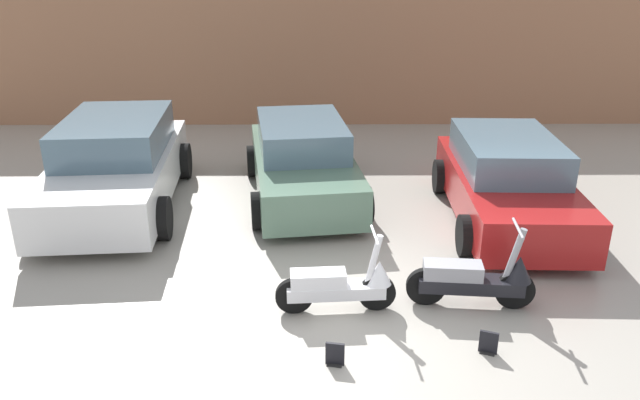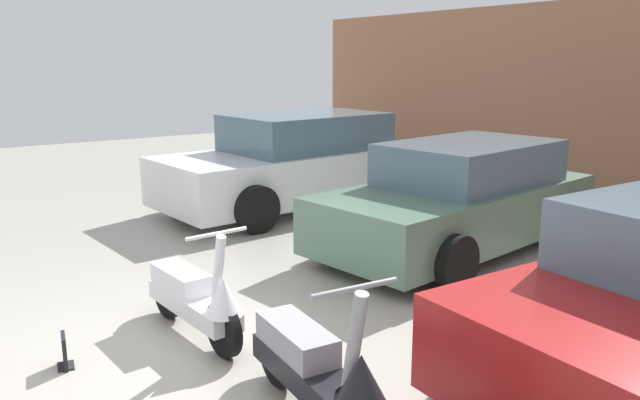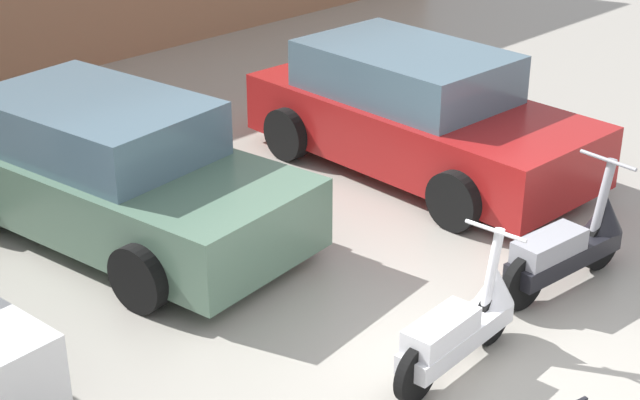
# 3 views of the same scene
# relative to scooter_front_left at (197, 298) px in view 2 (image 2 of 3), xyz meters

# --- Properties ---
(ground_plane) EXTENTS (28.00, 28.00, 0.00)m
(ground_plane) POSITION_rel_scooter_front_left_xyz_m (0.24, -0.41, -0.36)
(ground_plane) COLOR #9E998E
(scooter_front_left) EXTENTS (1.45, 0.52, 1.01)m
(scooter_front_left) POSITION_rel_scooter_front_left_xyz_m (0.00, 0.00, 0.00)
(scooter_front_left) COLOR black
(scooter_front_left) RESTS_ON ground_plane
(scooter_front_right) EXTENTS (1.54, 0.56, 1.08)m
(scooter_front_right) POSITION_rel_scooter_front_left_xyz_m (1.64, 0.09, 0.02)
(scooter_front_right) COLOR black
(scooter_front_right) RESTS_ON ground_plane
(car_rear_left) EXTENTS (2.32, 4.42, 1.46)m
(car_rear_left) POSITION_rel_scooter_front_left_xyz_m (-3.62, 3.36, 0.34)
(car_rear_left) COLOR white
(car_rear_left) RESTS_ON ground_plane
(car_rear_center) EXTENTS (2.24, 4.05, 1.32)m
(car_rear_center) POSITION_rel_scooter_front_left_xyz_m (-0.52, 3.73, 0.27)
(car_rear_center) COLOR #51705B
(car_rear_center) RESTS_ON ground_plane
(placard_near_left_scooter) EXTENTS (0.20, 0.15, 0.26)m
(placard_near_left_scooter) POSITION_rel_scooter_front_left_xyz_m (-0.10, -1.04, -0.24)
(placard_near_left_scooter) COLOR black
(placard_near_left_scooter) RESTS_ON ground_plane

